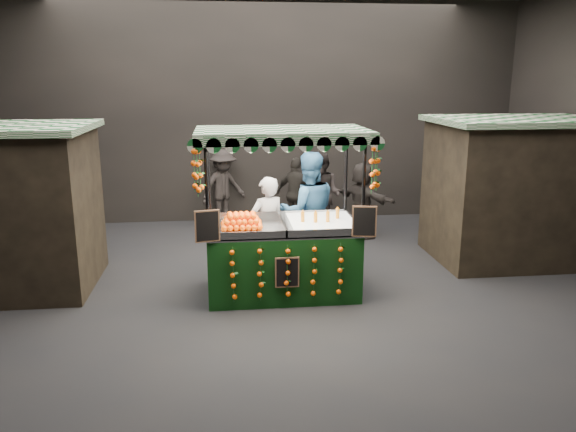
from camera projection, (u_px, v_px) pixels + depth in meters
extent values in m
plane|color=black|center=(284.00, 298.00, 8.61)|extent=(12.00, 12.00, 0.00)
cube|color=black|center=(260.00, 113.00, 12.82)|extent=(12.00, 0.10, 5.00)
cube|color=black|center=(379.00, 224.00, 3.19)|extent=(12.00, 0.10, 5.00)
cube|color=black|center=(514.00, 192.00, 10.25)|extent=(2.80, 2.00, 2.50)
cube|color=#0F481B|center=(521.00, 121.00, 9.93)|extent=(3.00, 2.20, 0.10)
cube|color=black|center=(282.00, 261.00, 8.72)|extent=(2.27, 1.24, 1.03)
cube|color=#AAACB1|center=(282.00, 228.00, 8.59)|extent=(2.27, 1.24, 0.04)
cylinder|color=black|center=(208.00, 229.00, 7.86)|extent=(0.05, 0.05, 2.48)
cylinder|color=black|center=(362.00, 224.00, 8.10)|extent=(0.05, 0.05, 2.48)
cylinder|color=black|center=(210.00, 209.00, 8.99)|extent=(0.05, 0.05, 2.48)
cylinder|color=black|center=(345.00, 206.00, 9.24)|extent=(0.05, 0.05, 2.48)
cube|color=#0F481B|center=(282.00, 132.00, 8.24)|extent=(2.53, 1.50, 0.08)
cube|color=white|center=(322.00, 223.00, 8.65)|extent=(1.01, 1.12, 0.08)
cube|color=black|center=(207.00, 226.00, 7.78)|extent=(0.35, 0.10, 0.45)
cube|color=black|center=(364.00, 221.00, 8.03)|extent=(0.35, 0.10, 0.45)
cube|color=black|center=(287.00, 272.00, 8.07)|extent=(0.35, 0.03, 0.45)
imported|color=gray|center=(267.00, 228.00, 9.35)|extent=(0.74, 0.63, 1.72)
imported|color=#26507B|center=(308.00, 212.00, 9.64)|extent=(1.06, 0.86, 2.09)
imported|color=black|center=(44.00, 210.00, 10.21)|extent=(0.71, 0.49, 1.89)
imported|color=black|center=(322.00, 195.00, 11.78)|extent=(1.10, 1.06, 1.79)
imported|color=#2B2723|center=(296.00, 194.00, 12.30)|extent=(1.00, 0.85, 1.61)
imported|color=#2C2624|center=(223.00, 187.00, 12.74)|extent=(1.28, 1.15, 1.73)
imported|color=black|center=(51.00, 202.00, 11.20)|extent=(0.99, 0.81, 1.76)
imported|color=#2D2724|center=(362.00, 200.00, 11.71)|extent=(1.23, 1.47, 1.59)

